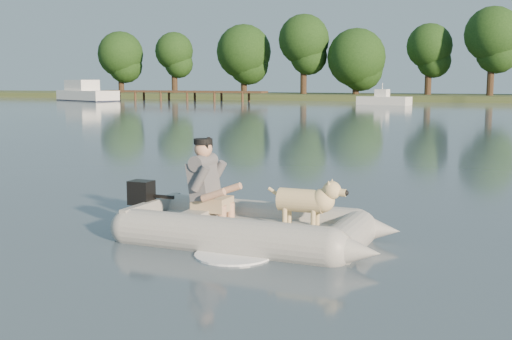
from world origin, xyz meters
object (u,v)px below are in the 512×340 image
at_px(man, 205,178).
at_px(dog, 301,205).
at_px(motorboat, 384,94).
at_px(cabin_cruiser, 87,90).
at_px(dock, 182,96).
at_px(dinghy, 252,195).

relative_size(man, dog, 1.16).
distance_m(dog, motorboat, 48.58).
xyz_separation_m(man, motorboat, (-5.05, 48.08, 0.07)).
xyz_separation_m(man, dog, (1.43, -0.07, -0.28)).
relative_size(cabin_cruiser, motorboat, 1.75).
xyz_separation_m(dock, dinghy, (26.93, -51.56, 0.11)).
bearing_deg(motorboat, dock, -175.83).
bearing_deg(man, cabin_cruiser, 129.16).
bearing_deg(man, motorboat, 98.83).
distance_m(dog, cabin_cruiser, 60.21).
bearing_deg(dock, motorboat, -9.11).
xyz_separation_m(dog, cabin_cruiser, (-36.56, 47.84, 0.52)).
relative_size(dock, dog, 18.16).
height_order(dock, dinghy, dinghy).
relative_size(dinghy, man, 4.12).
height_order(dock, dog, dock).
xyz_separation_m(dinghy, man, (-0.74, 0.09, 0.19)).
distance_m(dinghy, cabin_cruiser, 59.81).
height_order(dinghy, man, man).
xyz_separation_m(dinghy, cabin_cruiser, (-35.87, 47.86, 0.44)).
bearing_deg(dinghy, man, 175.76).
bearing_deg(man, dinghy, -4.24).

